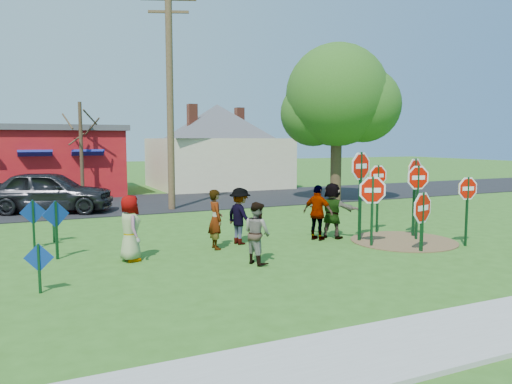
# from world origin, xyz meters

# --- Properties ---
(ground) EXTENTS (120.00, 120.00, 0.00)m
(ground) POSITION_xyz_m (0.00, 0.00, 0.00)
(ground) COLOR #305C1A
(ground) RESTS_ON ground
(sidewalk) EXTENTS (22.00, 1.80, 0.08)m
(sidewalk) POSITION_xyz_m (0.00, -7.20, 0.04)
(sidewalk) COLOR #9E9E99
(sidewalk) RESTS_ON ground
(road) EXTENTS (120.00, 7.50, 0.04)m
(road) POSITION_xyz_m (0.00, 11.50, 0.02)
(road) COLOR black
(road) RESTS_ON ground
(dirt_patch) EXTENTS (3.20, 3.20, 0.03)m
(dirt_patch) POSITION_xyz_m (4.50, -1.00, 0.01)
(dirt_patch) COLOR brown
(dirt_patch) RESTS_ON ground
(red_building) EXTENTS (9.40, 7.69, 3.90)m
(red_building) POSITION_xyz_m (-5.50, 17.99, 1.97)
(red_building) COLOR #9F0F18
(red_building) RESTS_ON ground
(cream_house) EXTENTS (9.40, 9.40, 6.50)m
(cream_house) POSITION_xyz_m (5.50, 18.00, 2.92)
(cream_house) COLOR beige
(cream_house) RESTS_ON ground
(stop_sign_a) EXTENTS (1.03, 0.39, 2.20)m
(stop_sign_a) POSITION_xyz_m (3.15, -1.17, 1.49)
(stop_sign_a) COLOR #0F3A1A
(stop_sign_a) RESTS_ON ground
(stop_sign_b) EXTENTS (0.95, 0.06, 2.41)m
(stop_sign_b) POSITION_xyz_m (4.65, 0.48, 1.73)
(stop_sign_b) COLOR #0F3A1A
(stop_sign_b) RESTS_ON ground
(stop_sign_c) EXTENTS (1.01, 0.18, 2.46)m
(stop_sign_c) POSITION_xyz_m (5.01, -0.99, 1.72)
(stop_sign_c) COLOR #0F3A1A
(stop_sign_c) RESTS_ON ground
(stop_sign_d) EXTENTS (1.07, 0.37, 2.68)m
(stop_sign_d) POSITION_xyz_m (5.31, -0.52, 1.91)
(stop_sign_d) COLOR #0F3A1A
(stop_sign_d) RESTS_ON ground
(stop_sign_e) EXTENTS (1.14, 0.35, 1.83)m
(stop_sign_e) POSITION_xyz_m (3.94, -2.34, 1.16)
(stop_sign_e) COLOR #0F3A1A
(stop_sign_e) RESTS_ON ground
(stop_sign_f) EXTENTS (0.92, 0.10, 2.16)m
(stop_sign_f) POSITION_xyz_m (5.71, -2.28, 1.54)
(stop_sign_f) COLOR #0F3A1A
(stop_sign_f) RESTS_ON ground
(stop_sign_g) EXTENTS (1.13, 0.34, 2.90)m
(stop_sign_g) POSITION_xyz_m (3.29, -0.39, 2.03)
(stop_sign_g) COLOR #0F3A1A
(stop_sign_g) RESTS_ON ground
(blue_diamond_a) EXTENTS (0.58, 0.18, 1.03)m
(blue_diamond_a) POSITION_xyz_m (-5.79, -1.95, 0.63)
(blue_diamond_a) COLOR #0F3A1A
(blue_diamond_a) RESTS_ON ground
(blue_diamond_b) EXTENTS (0.68, 0.27, 1.55)m
(blue_diamond_b) POSITION_xyz_m (-5.30, 1.03, 0.96)
(blue_diamond_b) COLOR #0F3A1A
(blue_diamond_b) RESTS_ON ground
(blue_diamond_c) EXTENTS (0.71, 0.14, 1.42)m
(blue_diamond_c) POSITION_xyz_m (-5.82, 2.66, 0.88)
(blue_diamond_c) COLOR #0F3A1A
(blue_diamond_c) RESTS_ON ground
(blue_diamond_d) EXTENTS (0.64, 0.15, 1.17)m
(blue_diamond_d) POSITION_xyz_m (-5.26, 3.39, 0.71)
(blue_diamond_d) COLOR #0F3A1A
(blue_diamond_d) RESTS_ON ground
(person_a) EXTENTS (0.60, 0.87, 1.71)m
(person_a) POSITION_xyz_m (-3.59, 0.03, 0.85)
(person_a) COLOR #455889
(person_a) RESTS_ON ground
(person_b) EXTENTS (0.45, 0.65, 1.71)m
(person_b) POSITION_xyz_m (-1.10, 0.44, 0.86)
(person_b) COLOR #1C6B65
(person_b) RESTS_ON ground
(person_c) EXTENTS (0.76, 0.88, 1.57)m
(person_c) POSITION_xyz_m (-0.74, -1.59, 0.79)
(person_c) COLOR #9C493D
(person_c) RESTS_ON ground
(person_d) EXTENTS (0.87, 1.21, 1.69)m
(person_d) POSITION_xyz_m (-0.20, 0.78, 0.85)
(person_d) COLOR #313136
(person_d) RESTS_ON ground
(person_e) EXTENTS (0.86, 1.09, 1.72)m
(person_e) POSITION_xyz_m (2.22, 0.30, 0.86)
(person_e) COLOR #482D51
(person_e) RESTS_ON ground
(person_f) EXTENTS (1.40, 1.63, 1.77)m
(person_f) POSITION_xyz_m (2.80, 0.38, 0.89)
(person_f) COLOR #245430
(person_f) RESTS_ON ground
(suv) EXTENTS (5.62, 3.77, 1.78)m
(suv) POSITION_xyz_m (-5.09, 10.00, 0.93)
(suv) COLOR #2B2A2F
(suv) RESTS_ON road
(utility_pole) EXTENTS (2.27, 0.99, 9.76)m
(utility_pole) POSITION_xyz_m (-0.11, 8.78, 5.14)
(utility_pole) COLOR #4C3823
(utility_pole) RESTS_ON ground
(leafy_tree) EXTENTS (5.48, 5.00, 7.78)m
(leafy_tree) POSITION_xyz_m (8.12, 7.93, 5.01)
(leafy_tree) COLOR #382819
(leafy_tree) RESTS_ON ground
(bare_tree_east) EXTENTS (1.80, 1.80, 4.98)m
(bare_tree_east) POSITION_xyz_m (-3.39, 13.57, 3.23)
(bare_tree_east) COLOR #382819
(bare_tree_east) RESTS_ON ground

